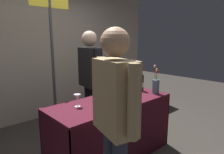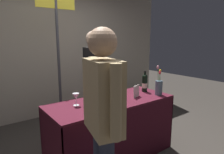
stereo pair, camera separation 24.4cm
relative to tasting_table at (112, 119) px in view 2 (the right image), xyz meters
name	(u,v)px [view 2 (the right image)]	position (x,y,z in m)	size (l,w,h in m)	color
back_partition	(52,37)	(0.00, 2.00, 1.04)	(5.58, 0.12, 3.15)	#B2A893
tasting_table	(112,119)	(0.00, 0.00, 0.00)	(1.64, 0.67, 0.78)	#4C1423
featured_wine_bottle	(100,92)	(-0.21, -0.03, 0.40)	(0.08, 0.08, 0.36)	black
display_bottle_0	(145,83)	(0.64, 0.05, 0.38)	(0.08, 0.08, 0.31)	black
display_bottle_1	(117,93)	(-0.08, -0.19, 0.39)	(0.08, 0.08, 0.33)	black
display_bottle_2	(117,89)	(0.05, -0.04, 0.39)	(0.07, 0.07, 0.33)	black
display_bottle_3	(102,89)	(-0.06, 0.14, 0.38)	(0.08, 0.08, 0.31)	#38230F
wine_glass_near_vendor	(76,97)	(-0.45, 0.09, 0.36)	(0.08, 0.08, 0.15)	silver
wine_glass_mid	(122,90)	(0.20, 0.05, 0.34)	(0.07, 0.07, 0.13)	silver
wine_glass_near_taster	(122,86)	(0.33, 0.19, 0.35)	(0.07, 0.07, 0.14)	silver
flower_vase	(159,86)	(0.67, -0.19, 0.37)	(0.10, 0.10, 0.41)	slate
brochure_stand	(136,91)	(0.34, -0.08, 0.33)	(0.15, 0.01, 0.16)	silver
vendor_presenter	(94,75)	(0.13, 0.63, 0.46)	(0.26, 0.55, 1.66)	black
taster_foreground_right	(103,112)	(-0.61, -0.70, 0.44)	(0.30, 0.56, 1.63)	#2D3347
booth_signpost	(58,49)	(-0.25, 1.06, 0.87)	(0.61, 0.04, 2.21)	#47474C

